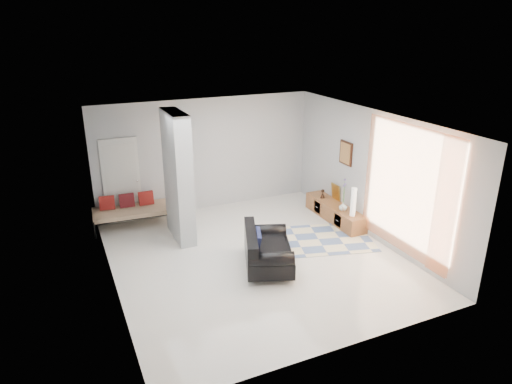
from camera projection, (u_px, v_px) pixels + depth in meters
name	position (u px, v px, depth m)	size (l,w,h in m)	color
floor	(256.00, 258.00, 9.25)	(6.00, 6.00, 0.00)	white
ceiling	(256.00, 121.00, 8.27)	(6.00, 6.00, 0.00)	white
wall_back	(206.00, 155.00, 11.32)	(6.00, 6.00, 0.00)	#B0B2B5
wall_front	(347.00, 264.00, 6.20)	(6.00, 6.00, 0.00)	#B0B2B5
wall_left	(108.00, 217.00, 7.70)	(6.00, 6.00, 0.00)	#B0B2B5
wall_right	(372.00, 175.00, 9.82)	(6.00, 6.00, 0.00)	#B0B2B5
partition_column	(178.00, 177.00, 9.70)	(0.35, 1.20, 2.80)	#A8ADB0
hallway_door	(122.00, 181.00, 10.61)	(0.85, 0.06, 2.04)	silver
curtain	(407.00, 190.00, 8.79)	(2.55, 2.55, 0.00)	#FF8143
wall_art	(346.00, 153.00, 10.54)	(0.04, 0.45, 0.55)	#34180E
media_console	(335.00, 212.00, 10.97)	(0.45, 2.00, 0.80)	brown
loveseat	(265.00, 250.00, 8.81)	(1.32, 1.68, 0.76)	silver
daybed	(134.00, 209.00, 10.60)	(1.97, 0.95, 0.77)	black
area_rug	(318.00, 239.00, 10.03)	(2.29, 1.53, 0.01)	beige
cylinder_lamp	(353.00, 202.00, 10.17)	(0.12, 0.12, 0.65)	white
bronze_figurine	(323.00, 194.00, 11.27)	(0.11, 0.11, 0.22)	black
vase	(343.00, 206.00, 10.52)	(0.19, 0.19, 0.20)	white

